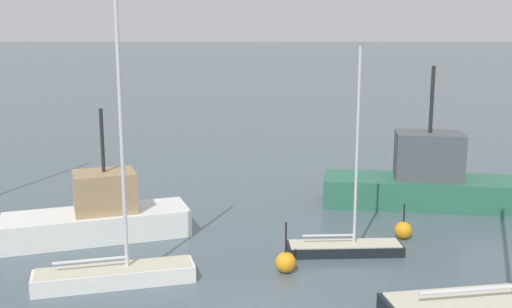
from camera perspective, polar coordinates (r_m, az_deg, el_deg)
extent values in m
cube|color=beige|center=(19.64, 20.96, -12.13)|extent=(6.50, 2.83, 0.04)
cylinder|color=silver|center=(19.06, 18.53, -11.61)|extent=(2.93, 0.62, 0.13)
cube|color=white|center=(21.43, -12.91, -10.79)|extent=(5.32, 2.44, 0.55)
cube|color=beige|center=(21.32, -12.94, -10.06)|extent=(5.10, 2.29, 0.04)
cylinder|color=silver|center=(20.07, -12.39, 3.14)|extent=(0.12, 0.12, 9.84)
cylinder|color=silver|center=(21.20, -15.05, -9.34)|extent=(2.29, 0.69, 0.10)
cube|color=black|center=(23.79, 7.87, -8.53)|extent=(4.31, 1.30, 0.37)
cube|color=beige|center=(23.72, 7.88, -8.06)|extent=(4.14, 1.20, 0.04)
cylinder|color=silver|center=(22.83, 8.98, 0.52)|extent=(0.10, 0.10, 7.25)
cylinder|color=silver|center=(23.51, 6.41, -7.36)|extent=(1.92, 0.17, 0.08)
cube|color=#2D6B51|center=(30.51, 14.24, -3.30)|extent=(9.01, 3.89, 1.31)
cube|color=#4C5156|center=(30.18, 15.23, -0.13)|extent=(3.28, 2.46, 2.17)
cylinder|color=#262626|center=(29.77, 15.49, 4.80)|extent=(0.17, 0.17, 3.05)
cube|color=white|center=(25.93, -14.42, -6.26)|extent=(7.55, 4.49, 1.07)
cube|color=#A3845B|center=(25.59, -13.77, -3.35)|extent=(2.81, 2.42, 1.60)
cylinder|color=#262626|center=(25.15, -14.00, 1.19)|extent=(0.14, 0.14, 2.52)
sphere|color=orange|center=(25.77, 13.04, -6.74)|extent=(0.69, 0.69, 0.69)
cylinder|color=black|center=(25.55, 13.12, -5.21)|extent=(0.06, 0.06, 0.75)
sphere|color=orange|center=(21.85, 2.53, -9.80)|extent=(0.72, 0.72, 0.72)
cylinder|color=black|center=(21.54, 2.55, -7.58)|extent=(0.06, 0.06, 1.08)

